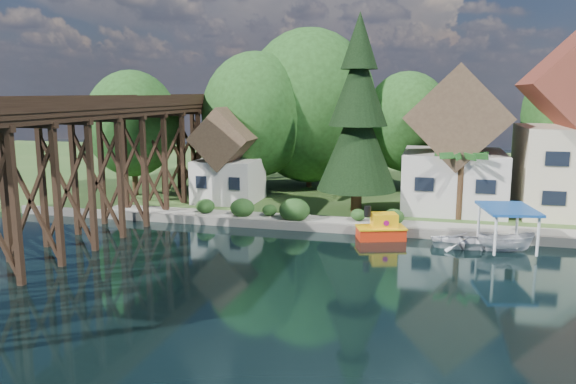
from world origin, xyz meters
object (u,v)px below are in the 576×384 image
Objects in this scene: palm_tree at (462,157)px; tugboat at (381,229)px; shed at (228,162)px; boat_canopy at (506,233)px; house_left at (454,150)px; trestle_bridge at (112,153)px; conifer at (358,119)px; boat_white_a at (467,240)px.

tugboat is (-5.04, -5.00, -4.32)m from palm_tree.
boat_canopy is at bearing -22.00° from shed.
shed reaches higher than palm_tree.
house_left is at bearing 95.73° from palm_tree.
trestle_bridge is 17.69m from conifer.
tugboat is 0.75× the size of boat_canopy.
trestle_bridge is 8.57× the size of palm_tree.
tugboat is (-4.65, -8.90, -4.46)m from house_left.
boat_canopy is (20.91, -8.45, -2.66)m from shed.
conifer is 13.46m from boat_canopy.
conifer is (15.96, 7.28, 2.24)m from trestle_bridge.
boat_canopy is (9.95, -6.40, -6.42)m from conifer.
tugboat is 7.65m from boat_canopy.
trestle_bridge reaches higher than tugboat.
conifer is 9.06m from tugboat.
boat_white_a is 0.92× the size of boat_canopy.
house_left is at bearing 26.75° from conifer.
tugboat is at bearing -65.94° from conifer.
boat_white_a is (0.30, -5.62, -4.56)m from palm_tree.
shed is 20.62m from boat_white_a.
palm_tree is 8.31m from tugboat.
shed reaches higher than boat_canopy.
conifer reaches higher than shed.
palm_tree is at bearing -2.31° from boat_white_a.
boat_white_a is at bearing -86.96° from palm_tree.
shed is at bearing 61.42° from boat_white_a.
conifer reaches higher than trestle_bridge.
trestle_bridge is at bearing -163.50° from palm_tree.
trestle_bridge is 12.58× the size of tugboat.
conifer reaches higher than tugboat.
palm_tree reaches higher than boat_white_a.
boat_white_a is at bearing 3.15° from trestle_bridge.
shed reaches higher than tugboat.
trestle_bridge is 4.01× the size of house_left.
palm_tree is at bearing -2.72° from conifer.
conifer is at bearing 177.28° from palm_tree.
shed is (-18.00, -1.50, -1.31)m from house_left.
boat_white_a is 2.37m from boat_canopy.
house_left is at bearing -1.21° from boat_white_a.
shed is at bearing 151.01° from tugboat.
conifer is at bearing 114.06° from tugboat.
trestle_bridge reaches higher than shed.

